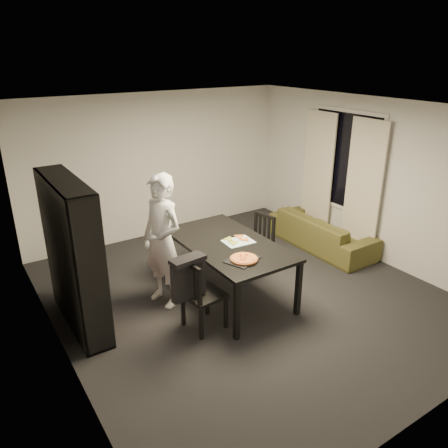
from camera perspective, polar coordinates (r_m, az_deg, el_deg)
room at (r=5.78m, az=3.04°, el=1.97°), size 5.01×5.51×2.61m
window_pane at (r=7.78m, az=15.48°, el=7.98°), size 0.02×1.40×1.60m
window_frame at (r=7.78m, az=15.46°, el=7.97°), size 0.03×1.52×1.72m
curtain_left at (r=7.49m, az=17.71°, el=4.41°), size 0.03×0.70×2.25m
curtain_right at (r=8.15m, az=12.13°, el=6.35°), size 0.03×0.70×2.25m
bookshelf at (r=5.59m, az=-19.08°, el=-3.89°), size 0.35×1.50×1.90m
dining_table at (r=6.00m, az=0.52°, el=-3.06°), size 1.08×1.94×0.81m
chair_left at (r=5.36m, az=-3.44°, el=-8.68°), size 0.49×0.49×0.96m
chair_right at (r=6.81m, az=4.69°, el=-1.99°), size 0.50×0.50×0.91m
draped_jacket at (r=5.17m, az=-4.68°, el=-6.79°), size 0.45×0.23×0.53m
person at (r=5.81m, az=-8.07°, el=-2.26°), size 0.59×0.76×1.83m
baking_tray at (r=5.49m, az=2.41°, el=-4.67°), size 0.49×0.44×0.01m
pepperoni_pizza at (r=5.47m, az=2.62°, el=-4.56°), size 0.35×0.35×0.03m
kitchen_towel at (r=5.99m, az=1.90°, el=-2.31°), size 0.42×0.33×0.01m
pizza_slices at (r=6.03m, az=1.63°, el=-2.02°), size 0.45×0.41×0.01m
sofa at (r=7.85m, az=12.65°, el=-0.96°), size 0.78×1.99×0.58m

